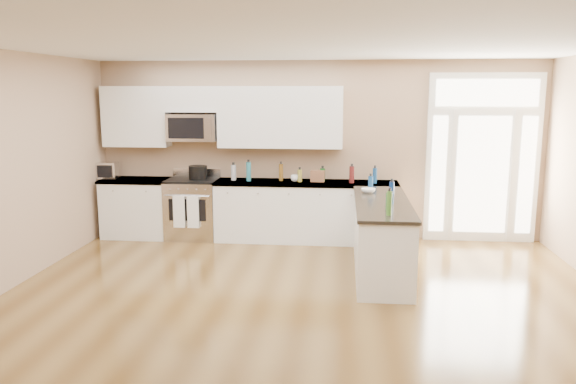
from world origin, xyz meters
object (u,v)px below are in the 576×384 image
at_px(stockpot, 198,172).
at_px(toaster_oven, 108,170).
at_px(peninsula_cabinet, 381,239).
at_px(kitchen_range, 193,208).

distance_m(stockpot, toaster_oven, 1.48).
xyz_separation_m(peninsula_cabinet, toaster_oven, (-4.28, 1.47, 0.64)).
relative_size(peninsula_cabinet, kitchen_range, 2.15).
distance_m(kitchen_range, stockpot, 0.59).
distance_m(kitchen_range, toaster_oven, 1.51).
bearing_deg(peninsula_cabinet, stockpot, 151.97).
xyz_separation_m(stockpot, toaster_oven, (-1.48, -0.01, 0.01)).
bearing_deg(toaster_oven, peninsula_cabinet, -21.90).
relative_size(kitchen_range, stockpot, 3.70).
height_order(stockpot, toaster_oven, toaster_oven).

